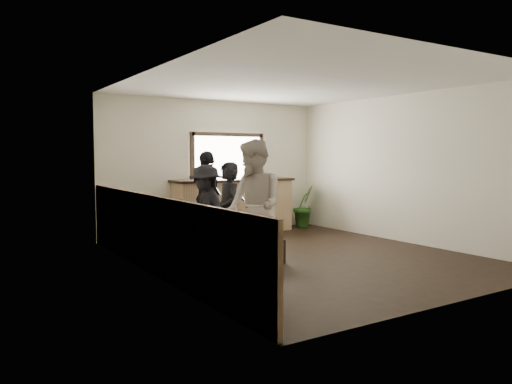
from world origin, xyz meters
TOP-DOWN VIEW (x-y plane):
  - ground at (0.00, 0.00)m, footprint 5.00×6.00m
  - room_shell at (-0.74, 0.00)m, footprint 5.01×6.01m
  - bar_counter at (0.30, 2.70)m, footprint 2.70×0.68m
  - sofa at (-1.75, 0.47)m, footprint 0.86×2.09m
  - coffee_table at (-0.83, 0.02)m, footprint 0.65×0.91m
  - cup_a at (-0.97, 0.21)m, footprint 0.16×0.16m
  - cup_b at (-0.65, -0.05)m, footprint 0.15×0.15m
  - potted_plant at (2.15, 2.65)m, footprint 0.62×0.54m
  - person_a at (-1.30, 0.07)m, footprint 0.49×0.61m
  - person_b at (-1.30, -0.65)m, footprint 0.80×0.98m
  - person_c at (-1.30, 0.81)m, footprint 0.59×0.99m
  - person_d at (-0.77, 1.80)m, footprint 1.02×1.01m

SIDE VIEW (x-z plane):
  - ground at x=0.00m, z-range -0.01..0.01m
  - coffee_table at x=-0.83m, z-range 0.00..0.36m
  - sofa at x=-1.75m, z-range 0.00..0.61m
  - cup_a at x=-0.97m, z-range 0.36..0.46m
  - cup_b at x=-0.65m, z-range 0.36..0.46m
  - potted_plant at x=2.15m, z-range 0.00..0.97m
  - bar_counter at x=0.30m, z-range -0.42..1.71m
  - person_c at x=-1.30m, z-range 0.00..1.50m
  - person_a at x=-1.30m, z-range 0.00..1.55m
  - person_d at x=-0.77m, z-range 0.00..1.73m
  - person_b at x=-1.30m, z-range 0.00..1.87m
  - room_shell at x=-0.74m, z-range 0.07..2.87m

